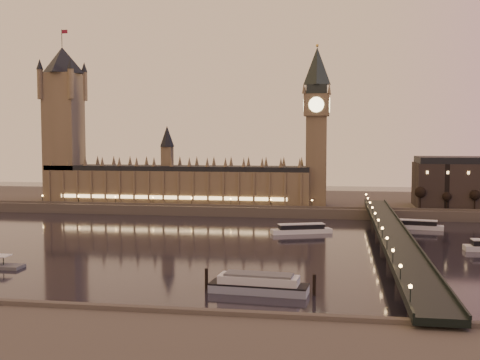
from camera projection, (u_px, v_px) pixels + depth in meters
The scene contains 12 objects.
ground at pixel (190, 245), 281.76m from camera, with size 700.00×700.00×0.00m, color black.
far_embankment at pixel (285, 202), 439.15m from camera, with size 560.00×130.00×6.00m, color #423D35.
palace_of_westminster at pixel (176, 180), 405.73m from camera, with size 180.00×26.62×52.00m.
victoria_tower at pixel (63, 115), 415.37m from camera, with size 31.68×31.68×118.00m.
big_ben at pixel (317, 116), 387.55m from camera, with size 17.68×17.68×104.00m.
westminster_bridge at pixel (391, 239), 266.65m from camera, with size 13.20×260.00×15.30m.
bare_tree_0 at pixel (418, 195), 369.23m from camera, with size 5.90×5.90×12.00m.
bare_tree_1 at pixel (445, 195), 366.70m from camera, with size 5.90×5.90×12.00m.
bare_tree_2 at pixel (472, 196), 364.17m from camera, with size 5.90×5.90×12.00m.
cruise_boat_a at pixel (301, 229), 316.12m from camera, with size 32.53×17.63×5.14m.
cruise_boat_b at pixel (417, 225), 330.77m from camera, with size 28.38×11.27×5.10m.
moored_barge at pixel (259, 284), 195.74m from camera, with size 37.10×11.58×6.82m.
Camera 1 is at (67.87, -271.42, 50.95)m, focal length 45.00 mm.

